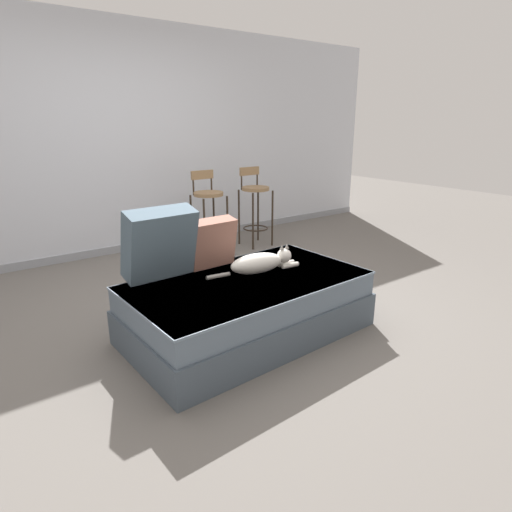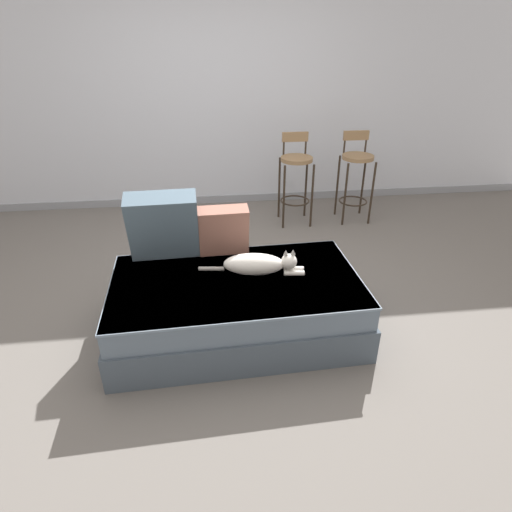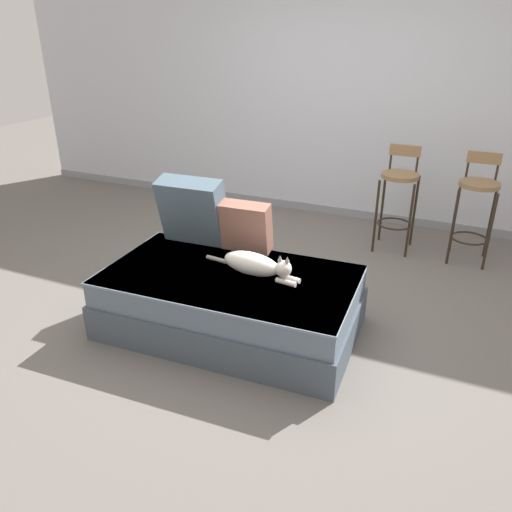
{
  "view_description": "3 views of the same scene",
  "coord_description": "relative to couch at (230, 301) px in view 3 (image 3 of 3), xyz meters",
  "views": [
    {
      "loc": [
        -1.65,
        -2.75,
        1.52
      ],
      "look_at": [
        0.15,
        -0.3,
        0.55
      ],
      "focal_mm": 30.0,
      "sensor_mm": 36.0,
      "label": 1
    },
    {
      "loc": [
        -0.15,
        -2.89,
        1.96
      ],
      "look_at": [
        0.15,
        -0.3,
        0.55
      ],
      "focal_mm": 30.0,
      "sensor_mm": 36.0,
      "label": 2
    },
    {
      "loc": [
        1.38,
        -3.08,
        1.96
      ],
      "look_at": [
        0.15,
        -0.3,
        0.55
      ],
      "focal_mm": 35.0,
      "sensor_mm": 36.0,
      "label": 3
    }
  ],
  "objects": [
    {
      "name": "cat",
      "position": [
        0.16,
        0.06,
        0.29
      ],
      "size": [
        0.74,
        0.22,
        0.19
      ],
      "color": "white",
      "rests_on": "couch"
    },
    {
      "name": "throw_pillow_middle",
      "position": [
        -0.06,
        0.39,
        0.41
      ],
      "size": [
        0.37,
        0.21,
        0.38
      ],
      "color": "#936051",
      "rests_on": "couch"
    },
    {
      "name": "wall_baseboard_trim",
      "position": [
        0.0,
        2.6,
        -0.18
      ],
      "size": [
        8.0,
        0.02,
        0.09
      ],
      "primitive_type": "cube",
      "color": "gray",
      "rests_on": "ground"
    },
    {
      "name": "wall_back_panel",
      "position": [
        0.0,
        2.65,
        1.08
      ],
      "size": [
        8.0,
        0.1,
        2.6
      ],
      "primitive_type": "cube",
      "color": "silver",
      "rests_on": "ground"
    },
    {
      "name": "couch",
      "position": [
        0.0,
        0.0,
        0.0
      ],
      "size": [
        1.76,
        1.06,
        0.43
      ],
      "color": "#44505B",
      "rests_on": "ground"
    },
    {
      "name": "bar_stool_by_doorway",
      "position": [
        1.46,
        1.91,
        0.35
      ],
      "size": [
        0.34,
        0.34,
        0.97
      ],
      "color": "#2D2319",
      "rests_on": "ground"
    },
    {
      "name": "throw_pillow_corner",
      "position": [
        -0.49,
        0.37,
        0.48
      ],
      "size": [
        0.51,
        0.32,
        0.52
      ],
      "color": "#4C6070",
      "rests_on": "couch"
    },
    {
      "name": "bar_stool_near_window",
      "position": [
        0.79,
        1.91,
        0.36
      ],
      "size": [
        0.34,
        0.34,
        0.97
      ],
      "color": "#2D2319",
      "rests_on": "ground"
    },
    {
      "name": "ground_plane",
      "position": [
        0.0,
        0.4,
        -0.22
      ],
      "size": [
        16.0,
        16.0,
        0.0
      ],
      "primitive_type": "plane",
      "color": "#66605B",
      "rests_on": "ground"
    }
  ]
}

